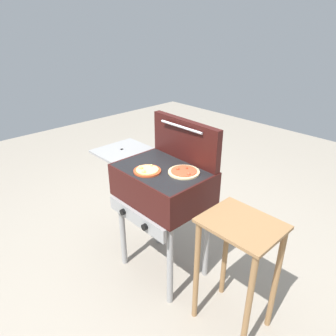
{
  "coord_description": "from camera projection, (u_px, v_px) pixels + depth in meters",
  "views": [
    {
      "loc": [
        1.42,
        -1.3,
        1.83
      ],
      "look_at": [
        0.05,
        0.0,
        0.92
      ],
      "focal_mm": 33.24,
      "sensor_mm": 36.0,
      "label": 1
    }
  ],
  "objects": [
    {
      "name": "ground_plane",
      "position": [
        164.0,
        268.0,
        2.53
      ],
      "size": [
        8.0,
        8.0,
        0.0
      ],
      "primitive_type": "plane",
      "color": "gray"
    },
    {
      "name": "grill",
      "position": [
        161.0,
        186.0,
        2.21
      ],
      "size": [
        0.96,
        0.53,
        0.9
      ],
      "color": "#38110F",
      "rests_on": "ground_plane"
    },
    {
      "name": "grill_lid_open",
      "position": [
        185.0,
        140.0,
        2.21
      ],
      "size": [
        0.63,
        0.09,
        0.3
      ],
      "color": "#38110F",
      "rests_on": "grill"
    },
    {
      "name": "pizza_cheese",
      "position": [
        147.0,
        170.0,
        2.09
      ],
      "size": [
        0.19,
        0.19,
        0.04
      ],
      "color": "#C64723",
      "rests_on": "grill"
    },
    {
      "name": "pizza_pepperoni",
      "position": [
        184.0,
        172.0,
        2.07
      ],
      "size": [
        0.21,
        0.21,
        0.03
      ],
      "color": "beige",
      "rests_on": "grill"
    },
    {
      "name": "prep_table",
      "position": [
        238.0,
        254.0,
        1.85
      ],
      "size": [
        0.44,
        0.36,
        0.79
      ],
      "color": "olive",
      "rests_on": "ground_plane"
    }
  ]
}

